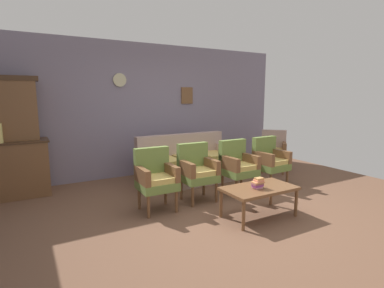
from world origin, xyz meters
name	(u,v)px	position (x,y,z in m)	size (l,w,h in m)	color
ground_plane	(219,214)	(0.00, 0.00, 0.00)	(7.68, 7.68, 0.00)	brown
wall_back_with_decor	(148,110)	(0.00, 2.63, 1.35)	(6.40, 0.09, 2.70)	gray
side_cabinet	(11,169)	(-2.54, 2.25, 0.47)	(1.16, 0.55, 0.93)	brown
cabinet_upper_hutch	(5,108)	(-2.54, 2.33, 1.45)	(0.99, 0.38, 1.03)	brown
floral_couch	(188,165)	(0.40, 1.62, 0.33)	(1.90, 0.85, 0.90)	tan
armchair_near_cabinet	(156,176)	(-0.71, 0.58, 0.50)	(0.53, 0.50, 0.90)	olive
armchair_near_couch_end	(197,169)	(0.02, 0.64, 0.50)	(0.53, 0.50, 0.90)	olive
armchair_row_middle	(238,164)	(0.80, 0.61, 0.50)	(0.53, 0.50, 0.90)	olive
armchair_by_doorway	(270,159)	(1.55, 0.63, 0.50)	(0.54, 0.51, 0.90)	olive
wingback_chair_by_fireplace	(273,149)	(2.39, 1.39, 0.50)	(0.71, 0.71, 0.90)	tan
coffee_table	(259,190)	(0.42, -0.35, 0.38)	(1.00, 0.56, 0.42)	brown
book_stack_on_table	(258,183)	(0.36, -0.38, 0.49)	(0.16, 0.11, 0.15)	pink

